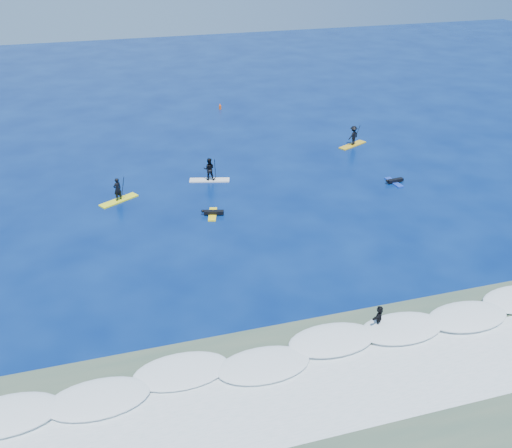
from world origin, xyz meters
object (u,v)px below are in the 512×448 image
object	(u,v)px
sup_paddler_right	(353,137)
prone_paddler_near	(213,213)
sup_paddler_center	(209,171)
prone_paddler_far	(394,181)
wave_surfer	(379,317)
marker_buoy	(220,107)
sup_paddler_left	(118,193)

from	to	relation	value
sup_paddler_right	prone_paddler_near	world-z (taller)	sup_paddler_right
sup_paddler_center	prone_paddler_near	bearing A→B (deg)	-85.13
prone_paddler_far	wave_surfer	size ratio (longest dim) A/B	1.24
wave_surfer	sup_paddler_right	bearing A→B (deg)	27.14
sup_paddler_center	sup_paddler_right	size ratio (longest dim) A/B	1.05
wave_surfer	marker_buoy	size ratio (longest dim) A/B	2.44
sup_paddler_center	wave_surfer	size ratio (longest dim) A/B	2.03
wave_surfer	prone_paddler_near	bearing A→B (deg)	69.19
marker_buoy	prone_paddler_far	bearing A→B (deg)	-69.17
wave_surfer	prone_paddler_far	bearing A→B (deg)	18.31
prone_paddler_near	wave_surfer	world-z (taller)	wave_surfer
sup_paddler_left	prone_paddler_near	size ratio (longest dim) A/B	1.43
prone_paddler_near	sup_paddler_right	bearing A→B (deg)	-41.43
marker_buoy	sup_paddler_left	bearing A→B (deg)	-121.65
sup_paddler_left	sup_paddler_right	world-z (taller)	sup_paddler_right
sup_paddler_right	marker_buoy	size ratio (longest dim) A/B	4.71
prone_paddler_near	sup_paddler_center	bearing A→B (deg)	5.63
prone_paddler_far	wave_surfer	distance (m)	20.02
sup_paddler_center	marker_buoy	distance (m)	20.47
sup_paddler_center	prone_paddler_near	distance (m)	6.42
wave_surfer	sup_paddler_left	bearing A→B (deg)	80.71
sup_paddler_left	marker_buoy	distance (m)	25.30
sup_paddler_right	wave_surfer	size ratio (longest dim) A/B	1.93
prone_paddler_near	marker_buoy	distance (m)	26.81
sup_paddler_center	wave_surfer	distance (m)	22.48
sup_paddler_center	prone_paddler_far	xyz separation A→B (m)	(14.88, -4.85, -0.74)
sup_paddler_left	sup_paddler_right	xyz separation A→B (m)	(23.04, 6.19, 0.19)
prone_paddler_near	wave_surfer	xyz separation A→B (m)	(5.69, -15.73, 0.61)
sup_paddler_left	prone_paddler_far	bearing A→B (deg)	-37.87
sup_paddler_left	sup_paddler_center	distance (m)	7.95
sup_paddler_center	marker_buoy	bearing A→B (deg)	89.19
sup_paddler_left	prone_paddler_near	bearing A→B (deg)	-64.12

